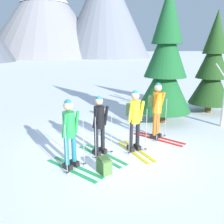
{
  "coord_description": "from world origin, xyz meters",
  "views": [
    {
      "loc": [
        -2.76,
        -5.24,
        2.79
      ],
      "look_at": [
        0.03,
        0.49,
        1.05
      ],
      "focal_mm": 37.41,
      "sensor_mm": 36.0,
      "label": 1
    }
  ],
  "objects_px": {
    "skier_in_black": "(100,124)",
    "skier_in_orange": "(157,107)",
    "skier_in_green": "(70,132)",
    "pine_tree_near": "(166,63)",
    "skier_in_yellow": "(135,117)",
    "pine_tree_mid": "(213,68)",
    "backpack_on_snow_front": "(104,166)"
  },
  "relations": [
    {
      "from": "skier_in_black",
      "to": "pine_tree_mid",
      "type": "bearing_deg",
      "value": 17.13
    },
    {
      "from": "skier_in_green",
      "to": "pine_tree_near",
      "type": "bearing_deg",
      "value": 25.1
    },
    {
      "from": "pine_tree_mid",
      "to": "skier_in_green",
      "type": "bearing_deg",
      "value": -162.07
    },
    {
      "from": "skier_in_black",
      "to": "skier_in_yellow",
      "type": "xyz_separation_m",
      "value": [
        0.97,
        -0.17,
        0.1
      ]
    },
    {
      "from": "skier_in_yellow",
      "to": "pine_tree_mid",
      "type": "relative_size",
      "value": 0.4
    },
    {
      "from": "skier_in_black",
      "to": "pine_tree_mid",
      "type": "distance_m",
      "value": 6.48
    },
    {
      "from": "skier_in_green",
      "to": "pine_tree_near",
      "type": "distance_m",
      "value": 4.89
    },
    {
      "from": "skier_in_black",
      "to": "skier_in_orange",
      "type": "xyz_separation_m",
      "value": [
        2.07,
        0.32,
        0.15
      ]
    },
    {
      "from": "skier_in_black",
      "to": "pine_tree_near",
      "type": "xyz_separation_m",
      "value": [
        3.34,
        1.6,
        1.41
      ]
    },
    {
      "from": "skier_in_black",
      "to": "pine_tree_near",
      "type": "distance_m",
      "value": 3.96
    },
    {
      "from": "skier_in_green",
      "to": "pine_tree_near",
      "type": "relative_size",
      "value": 0.34
    },
    {
      "from": "skier_in_yellow",
      "to": "skier_in_black",
      "type": "bearing_deg",
      "value": 170.08
    },
    {
      "from": "skier_in_orange",
      "to": "skier_in_green",
      "type": "bearing_deg",
      "value": -166.59
    },
    {
      "from": "skier_in_orange",
      "to": "backpack_on_snow_front",
      "type": "relative_size",
      "value": 4.72
    },
    {
      "from": "skier_in_black",
      "to": "pine_tree_mid",
      "type": "relative_size",
      "value": 0.4
    },
    {
      "from": "skier_in_black",
      "to": "skier_in_yellow",
      "type": "distance_m",
      "value": 0.99
    },
    {
      "from": "pine_tree_mid",
      "to": "backpack_on_snow_front",
      "type": "distance_m",
      "value": 7.22
    },
    {
      "from": "skier_in_green",
      "to": "pine_tree_near",
      "type": "xyz_separation_m",
      "value": [
        4.25,
        1.99,
        1.36
      ]
    },
    {
      "from": "skier_in_black",
      "to": "pine_tree_near",
      "type": "bearing_deg",
      "value": 25.66
    },
    {
      "from": "skier_in_green",
      "to": "skier_in_black",
      "type": "relative_size",
      "value": 0.98
    },
    {
      "from": "skier_in_green",
      "to": "skier_in_yellow",
      "type": "height_order",
      "value": "skier_in_yellow"
    },
    {
      "from": "skier_in_yellow",
      "to": "skier_in_orange",
      "type": "relative_size",
      "value": 0.96
    },
    {
      "from": "skier_in_green",
      "to": "skier_in_yellow",
      "type": "relative_size",
      "value": 0.98
    },
    {
      "from": "skier_in_yellow",
      "to": "pine_tree_near",
      "type": "distance_m",
      "value": 3.24
    },
    {
      "from": "skier_in_green",
      "to": "skier_in_orange",
      "type": "height_order",
      "value": "skier_in_orange"
    },
    {
      "from": "skier_in_black",
      "to": "skier_in_orange",
      "type": "distance_m",
      "value": 2.1
    },
    {
      "from": "skier_in_black",
      "to": "skier_in_orange",
      "type": "height_order",
      "value": "skier_in_orange"
    },
    {
      "from": "pine_tree_mid",
      "to": "backpack_on_snow_front",
      "type": "height_order",
      "value": "pine_tree_mid"
    },
    {
      "from": "skier_in_black",
      "to": "skier_in_green",
      "type": "bearing_deg",
      "value": -156.98
    },
    {
      "from": "skier_in_green",
      "to": "pine_tree_mid",
      "type": "xyz_separation_m",
      "value": [
        7.01,
        2.27,
        1.07
      ]
    },
    {
      "from": "skier_in_green",
      "to": "pine_tree_mid",
      "type": "bearing_deg",
      "value": 17.93
    },
    {
      "from": "pine_tree_near",
      "to": "skier_in_orange",
      "type": "bearing_deg",
      "value": -134.71
    }
  ]
}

